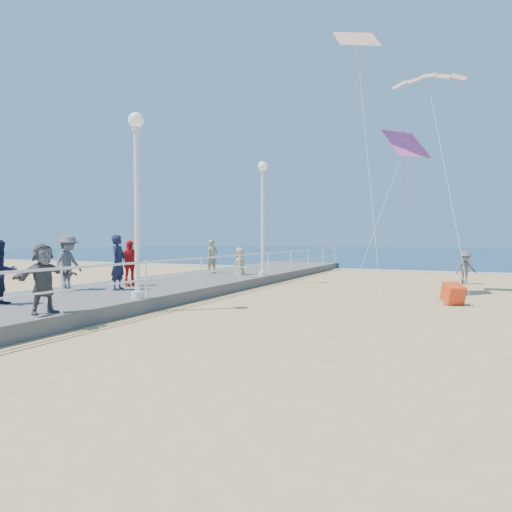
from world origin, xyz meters
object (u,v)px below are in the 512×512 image
at_px(spectator_2, 68,263).
at_px(beach_walker_c, 240,265).
at_px(spectator_3, 129,263).
at_px(spectator_5, 44,278).
at_px(lamp_post_far, 263,206).
at_px(box_kite, 453,296).
at_px(spectator_7, 1,272).
at_px(beach_walker_a, 465,268).
at_px(spectator_6, 212,257).
at_px(spectator_0, 118,262).
at_px(lamp_post_mid, 137,185).

bearing_deg(spectator_2, beach_walker_c, -23.48).
relative_size(spectator_3, spectator_5, 1.03).
bearing_deg(spectator_2, lamp_post_far, -30.91).
bearing_deg(box_kite, spectator_2, 170.40).
distance_m(spectator_5, beach_walker_c, 12.12).
bearing_deg(box_kite, lamp_post_far, 124.96).
distance_m(spectator_3, beach_walker_c, 6.53).
height_order(lamp_post_far, spectator_5, lamp_post_far).
distance_m(spectator_7, beach_walker_a, 18.93).
bearing_deg(spectator_5, spectator_6, 26.25).
bearing_deg(spectator_0, spectator_3, 10.23).
bearing_deg(box_kite, spectator_5, -166.43).
bearing_deg(spectator_5, beach_walker_a, -15.00).
xyz_separation_m(lamp_post_mid, spectator_2, (-3.46, 0.71, -2.34)).
relative_size(spectator_0, beach_walker_a, 1.21).
relative_size(lamp_post_far, spectator_0, 2.86).
distance_m(spectator_2, spectator_6, 8.54).
bearing_deg(spectator_5, box_kite, -31.36).
height_order(beach_walker_a, beach_walker_c, beach_walker_c).
bearing_deg(spectator_3, spectator_7, -153.93).
xyz_separation_m(spectator_2, beach_walker_c, (2.27, 8.31, -0.47)).
xyz_separation_m(lamp_post_mid, beach_walker_a, (8.66, 12.85, -2.89)).
relative_size(lamp_post_far, box_kite, 8.87).
relative_size(spectator_3, beach_walker_a, 1.08).
bearing_deg(spectator_0, spectator_6, -7.44).
xyz_separation_m(lamp_post_mid, spectator_5, (-0.22, -3.04, -2.45)).
relative_size(spectator_7, beach_walker_c, 1.00).
relative_size(lamp_post_far, spectator_3, 3.19).
height_order(lamp_post_far, beach_walker_a, lamp_post_far).
distance_m(lamp_post_mid, spectator_3, 4.37).
distance_m(beach_walker_c, box_kite, 10.20).
relative_size(spectator_0, box_kite, 3.10).
xyz_separation_m(spectator_5, box_kite, (8.49, 8.34, -0.91)).
bearing_deg(lamp_post_mid, lamp_post_far, 90.00).
bearing_deg(spectator_2, spectator_0, -71.50).
height_order(lamp_post_mid, lamp_post_far, same).
bearing_deg(beach_walker_c, beach_walker_a, 86.11).
relative_size(lamp_post_mid, lamp_post_far, 1.00).
height_order(lamp_post_mid, spectator_0, lamp_post_mid).
bearing_deg(box_kite, beach_walker_a, 56.22).
bearing_deg(spectator_6, spectator_2, -159.76).
bearing_deg(spectator_6, lamp_post_far, -70.25).
bearing_deg(spectator_0, beach_walker_c, -19.71).
xyz_separation_m(spectator_7, beach_walker_c, (1.19, 11.54, -0.40)).
bearing_deg(lamp_post_mid, spectator_2, 168.35).
bearing_deg(beach_walker_c, spectator_3, -36.69).
distance_m(spectator_2, spectator_3, 2.15).
height_order(spectator_0, spectator_6, spectator_0).
relative_size(spectator_2, beach_walker_c, 1.08).
bearing_deg(lamp_post_mid, box_kite, 32.60).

